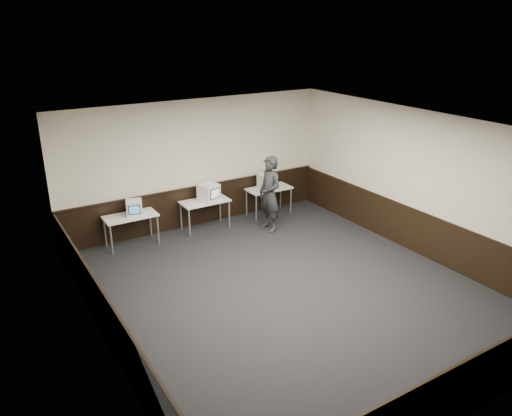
{
  "coord_description": "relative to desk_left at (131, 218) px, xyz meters",
  "views": [
    {
      "loc": [
        -5.0,
        -6.98,
        5.0
      ],
      "look_at": [
        0.27,
        1.6,
        1.15
      ],
      "focal_mm": 35.0,
      "sensor_mm": 36.0,
      "label": 1
    }
  ],
  "objects": [
    {
      "name": "desk_left",
      "position": [
        0.0,
        0.0,
        0.0
      ],
      "size": [
        1.2,
        0.6,
        0.75
      ],
      "color": "silver",
      "rests_on": "ground"
    },
    {
      "name": "left_wall",
      "position": [
        -1.6,
        -3.6,
        0.92
      ],
      "size": [
        0.0,
        8.0,
        8.0
      ],
      "primitive_type": "plane",
      "rotation": [
        1.57,
        0.0,
        1.57
      ],
      "color": "beige",
      "rests_on": "ground"
    },
    {
      "name": "floor",
      "position": [
        1.9,
        -3.6,
        -0.68
      ],
      "size": [
        8.0,
        8.0,
        0.0
      ],
      "primitive_type": "plane",
      "color": "black",
      "rests_on": "ground"
    },
    {
      "name": "wainscot_front",
      "position": [
        1.9,
        -7.58,
        -0.18
      ],
      "size": [
        6.98,
        0.04,
        1.0
      ],
      "primitive_type": "cube",
      "color": "black",
      "rests_on": "front_wall"
    },
    {
      "name": "wainscot_right",
      "position": [
        5.38,
        -3.6,
        -0.18
      ],
      "size": [
        0.04,
        7.98,
        1.0
      ],
      "primitive_type": "cube",
      "color": "black",
      "rests_on": "right_wall"
    },
    {
      "name": "desk_center",
      "position": [
        1.9,
        0.0,
        0.0
      ],
      "size": [
        1.2,
        0.6,
        0.75
      ],
      "color": "silver",
      "rests_on": "ground"
    },
    {
      "name": "person",
      "position": [
        3.24,
        -0.9,
        0.27
      ],
      "size": [
        0.51,
        0.73,
        1.89
      ],
      "primitive_type": "imported",
      "rotation": [
        0.0,
        0.0,
        -1.48
      ],
      "color": "#25262A",
      "rests_on": "ground"
    },
    {
      "name": "desk_right",
      "position": [
        3.8,
        0.0,
        0.0
      ],
      "size": [
        1.2,
        0.6,
        0.75
      ],
      "color": "silver",
      "rests_on": "ground"
    },
    {
      "name": "wainscot_back",
      "position": [
        1.9,
        0.38,
        -0.18
      ],
      "size": [
        6.98,
        0.04,
        1.0
      ],
      "primitive_type": "cube",
      "color": "black",
      "rests_on": "back_wall"
    },
    {
      "name": "ceiling",
      "position": [
        1.9,
        -3.6,
        2.52
      ],
      "size": [
        8.0,
        8.0,
        0.0
      ],
      "primitive_type": "plane",
      "rotation": [
        3.14,
        0.0,
        0.0
      ],
      "color": "white",
      "rests_on": "back_wall"
    },
    {
      "name": "back_wall",
      "position": [
        1.9,
        0.4,
        0.92
      ],
      "size": [
        7.0,
        0.0,
        7.0
      ],
      "primitive_type": "plane",
      "rotation": [
        1.57,
        0.0,
        0.0
      ],
      "color": "beige",
      "rests_on": "ground"
    },
    {
      "name": "right_wall",
      "position": [
        5.4,
        -3.6,
        0.92
      ],
      "size": [
        0.0,
        8.0,
        8.0
      ],
      "primitive_type": "plane",
      "rotation": [
        1.57,
        0.0,
        -1.57
      ],
      "color": "beige",
      "rests_on": "ground"
    },
    {
      "name": "emac_left",
      "position": [
        0.1,
        -0.03,
        0.25
      ],
      "size": [
        0.45,
        0.46,
        0.36
      ],
      "rotation": [
        0.0,
        0.0,
        -0.3
      ],
      "color": "white",
      "rests_on": "desk_left"
    },
    {
      "name": "front_wall",
      "position": [
        1.9,
        -7.6,
        0.92
      ],
      "size": [
        7.0,
        0.0,
        7.0
      ],
      "primitive_type": "plane",
      "rotation": [
        -1.57,
        0.0,
        0.0
      ],
      "color": "beige",
      "rests_on": "ground"
    },
    {
      "name": "wainscot_rail",
      "position": [
        1.9,
        0.36,
        0.34
      ],
      "size": [
        6.98,
        0.06,
        0.04
      ],
      "primitive_type": "cube",
      "color": "black",
      "rests_on": "wainscot_back"
    },
    {
      "name": "emac_right",
      "position": [
        3.72,
        -0.04,
        0.28
      ],
      "size": [
        0.44,
        0.47,
        0.41
      ],
      "rotation": [
        0.0,
        0.0,
        -0.07
      ],
      "color": "white",
      "rests_on": "desk_right"
    },
    {
      "name": "emac_center",
      "position": [
        2.0,
        -0.04,
        0.28
      ],
      "size": [
        0.53,
        0.55,
        0.42
      ],
      "rotation": [
        0.0,
        0.0,
        0.3
      ],
      "color": "white",
      "rests_on": "desk_center"
    },
    {
      "name": "wainscot_left",
      "position": [
        -1.58,
        -3.6,
        -0.18
      ],
      "size": [
        0.04,
        7.98,
        1.0
      ],
      "primitive_type": "cube",
      "color": "black",
      "rests_on": "left_wall"
    }
  ]
}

